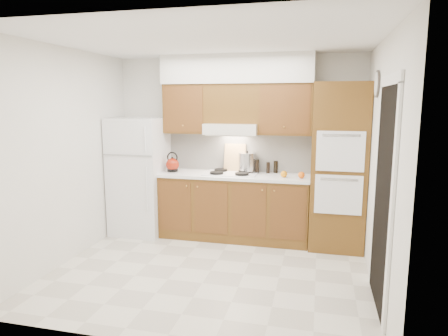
# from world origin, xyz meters

# --- Properties ---
(floor) EXTENTS (3.60, 3.60, 0.00)m
(floor) POSITION_xyz_m (0.00, 0.00, 0.00)
(floor) COLOR beige
(floor) RESTS_ON ground
(ceiling) EXTENTS (3.60, 3.60, 0.00)m
(ceiling) POSITION_xyz_m (0.00, 0.00, 2.60)
(ceiling) COLOR white
(ceiling) RESTS_ON wall_back
(wall_back) EXTENTS (3.60, 0.02, 2.60)m
(wall_back) POSITION_xyz_m (0.00, 1.50, 1.30)
(wall_back) COLOR white
(wall_back) RESTS_ON floor
(wall_left) EXTENTS (0.02, 3.00, 2.60)m
(wall_left) POSITION_xyz_m (-1.80, 0.00, 1.30)
(wall_left) COLOR white
(wall_left) RESTS_ON floor
(wall_right) EXTENTS (0.02, 3.00, 2.60)m
(wall_right) POSITION_xyz_m (1.80, 0.00, 1.30)
(wall_right) COLOR white
(wall_right) RESTS_ON floor
(fridge) EXTENTS (0.75, 0.72, 1.72)m
(fridge) POSITION_xyz_m (-1.41, 1.14, 0.86)
(fridge) COLOR white
(fridge) RESTS_ON floor
(base_cabinets) EXTENTS (2.11, 0.60, 0.90)m
(base_cabinets) POSITION_xyz_m (0.02, 1.20, 0.45)
(base_cabinets) COLOR brown
(base_cabinets) RESTS_ON floor
(countertop) EXTENTS (2.13, 0.62, 0.04)m
(countertop) POSITION_xyz_m (0.03, 1.19, 0.92)
(countertop) COLOR white
(countertop) RESTS_ON base_cabinets
(backsplash) EXTENTS (2.11, 0.03, 0.56)m
(backsplash) POSITION_xyz_m (0.02, 1.49, 1.22)
(backsplash) COLOR white
(backsplash) RESTS_ON countertop
(oven_cabinet) EXTENTS (0.70, 0.65, 2.20)m
(oven_cabinet) POSITION_xyz_m (1.44, 1.18, 1.10)
(oven_cabinet) COLOR brown
(oven_cabinet) RESTS_ON floor
(upper_cab_left) EXTENTS (0.63, 0.33, 0.70)m
(upper_cab_left) POSITION_xyz_m (-0.71, 1.33, 1.85)
(upper_cab_left) COLOR brown
(upper_cab_left) RESTS_ON wall_back
(upper_cab_right) EXTENTS (0.73, 0.33, 0.70)m
(upper_cab_right) POSITION_xyz_m (0.72, 1.33, 1.85)
(upper_cab_right) COLOR brown
(upper_cab_right) RESTS_ON wall_back
(range_hood) EXTENTS (0.75, 0.45, 0.15)m
(range_hood) POSITION_xyz_m (-0.02, 1.27, 1.57)
(range_hood) COLOR silver
(range_hood) RESTS_ON wall_back
(upper_cab_over_hood) EXTENTS (0.75, 0.33, 0.55)m
(upper_cab_over_hood) POSITION_xyz_m (-0.02, 1.33, 1.92)
(upper_cab_over_hood) COLOR brown
(upper_cab_over_hood) RESTS_ON range_hood
(soffit) EXTENTS (2.13, 0.36, 0.40)m
(soffit) POSITION_xyz_m (0.03, 1.32, 2.40)
(soffit) COLOR silver
(soffit) RESTS_ON wall_back
(cooktop) EXTENTS (0.74, 0.50, 0.01)m
(cooktop) POSITION_xyz_m (-0.02, 1.21, 0.95)
(cooktop) COLOR white
(cooktop) RESTS_ON countertop
(doorway) EXTENTS (0.02, 0.90, 2.10)m
(doorway) POSITION_xyz_m (1.79, -0.35, 1.05)
(doorway) COLOR black
(doorway) RESTS_ON floor
(wall_clock) EXTENTS (0.02, 0.30, 0.30)m
(wall_clock) POSITION_xyz_m (1.79, 0.55, 2.15)
(wall_clock) COLOR #3F3833
(wall_clock) RESTS_ON wall_right
(kettle) EXTENTS (0.24, 0.24, 0.19)m
(kettle) POSITION_xyz_m (-0.89, 1.16, 1.05)
(kettle) COLOR maroon
(kettle) RESTS_ON countertop
(cutting_board) EXTENTS (0.31, 0.11, 0.41)m
(cutting_board) POSITION_xyz_m (-0.01, 1.42, 1.14)
(cutting_board) COLOR tan
(cutting_board) RESTS_ON countertop
(stock_pot) EXTENTS (0.28, 0.28, 0.25)m
(stock_pot) POSITION_xyz_m (0.18, 1.36, 1.09)
(stock_pot) COLOR silver
(stock_pot) RESTS_ON cooktop
(condiment_a) EXTENTS (0.06, 0.06, 0.20)m
(condiment_a) POSITION_xyz_m (0.33, 1.34, 1.04)
(condiment_a) COLOR black
(condiment_a) RESTS_ON countertop
(condiment_b) EXTENTS (0.05, 0.05, 0.16)m
(condiment_b) POSITION_xyz_m (0.48, 1.38, 1.02)
(condiment_b) COLOR black
(condiment_b) RESTS_ON countertop
(condiment_c) EXTENTS (0.08, 0.08, 0.17)m
(condiment_c) POSITION_xyz_m (0.58, 1.45, 1.03)
(condiment_c) COLOR black
(condiment_c) RESTS_ON countertop
(orange_near) EXTENTS (0.11, 0.11, 0.09)m
(orange_near) POSITION_xyz_m (0.97, 1.10, 0.98)
(orange_near) COLOR #ED4D0C
(orange_near) RESTS_ON countertop
(orange_far) EXTENTS (0.10, 0.10, 0.09)m
(orange_far) POSITION_xyz_m (0.73, 1.11, 0.98)
(orange_far) COLOR orange
(orange_far) RESTS_ON countertop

